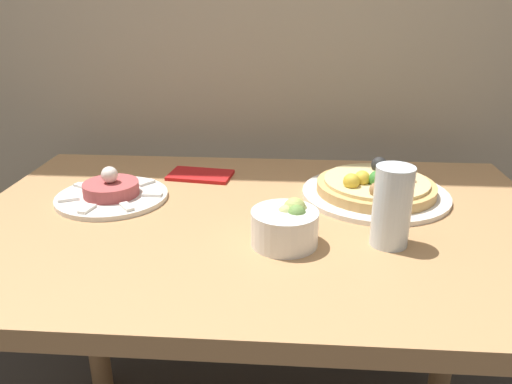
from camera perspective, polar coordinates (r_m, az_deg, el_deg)
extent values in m
cube|color=#AD7F51|center=(0.96, 0.41, -3.85)|extent=(1.12, 0.73, 0.03)
cylinder|color=#AD7F51|center=(1.51, -18.47, -10.61)|extent=(0.06, 0.06, 0.69)
cylinder|color=#AD7F51|center=(1.47, 21.50, -11.95)|extent=(0.06, 0.06, 0.69)
cylinder|color=silver|center=(1.07, 13.46, -0.23)|extent=(0.30, 0.30, 0.01)
cylinder|color=tan|center=(1.07, 13.52, 0.52)|extent=(0.25, 0.25, 0.02)
cylinder|color=#E0C684|center=(1.06, 13.59, 1.21)|extent=(0.22, 0.22, 0.01)
sphere|color=#B22D23|center=(1.07, 17.00, 1.64)|extent=(0.03, 0.03, 0.03)
sphere|color=#387F33|center=(1.09, 15.24, 2.37)|extent=(0.04, 0.04, 0.04)
sphere|color=black|center=(1.08, 14.25, 2.16)|extent=(0.03, 0.03, 0.03)
sphere|color=#387F33|center=(1.07, 16.24, 1.60)|extent=(0.02, 0.02, 0.02)
sphere|color=black|center=(1.13, 13.89, 3.05)|extent=(0.03, 0.03, 0.03)
sphere|color=gold|center=(1.01, 10.84, 1.20)|extent=(0.03, 0.03, 0.03)
sphere|color=#997047|center=(0.98, 13.65, 0.25)|extent=(0.03, 0.03, 0.03)
sphere|color=gold|center=(1.04, 12.04, 1.55)|extent=(0.03, 0.03, 0.03)
sphere|color=#387F33|center=(1.03, 13.73, 1.43)|extent=(0.04, 0.04, 0.04)
cylinder|color=silver|center=(1.07, -16.12, -0.53)|extent=(0.23, 0.23, 0.01)
cylinder|color=#A84747|center=(1.07, -16.22, 0.38)|extent=(0.11, 0.11, 0.03)
sphere|color=silver|center=(1.06, -16.39, 1.91)|extent=(0.03, 0.03, 0.03)
cube|color=white|center=(1.04, -11.77, -0.26)|extent=(0.04, 0.02, 0.01)
cube|color=white|center=(1.11, -12.47, 1.05)|extent=(0.04, 0.04, 0.01)
cube|color=white|center=(1.15, -15.70, 1.42)|extent=(0.02, 0.04, 0.01)
cube|color=white|center=(1.13, -19.21, 0.66)|extent=(0.04, 0.03, 0.01)
cube|color=white|center=(1.07, -20.69, -0.76)|extent=(0.04, 0.03, 0.01)
cube|color=white|center=(1.01, -18.73, -1.85)|extent=(0.02, 0.04, 0.01)
cube|color=white|center=(0.99, -14.55, -1.64)|extent=(0.04, 0.04, 0.01)
cylinder|color=white|center=(0.84, 3.28, -4.10)|extent=(0.11, 0.11, 0.06)
sphere|color=#A3B25B|center=(0.85, 4.45, -1.95)|extent=(0.04, 0.04, 0.04)
sphere|color=#B7BC70|center=(0.85, 4.99, -2.08)|extent=(0.03, 0.03, 0.03)
sphere|color=#668E42|center=(0.83, 4.67, -2.53)|extent=(0.03, 0.03, 0.03)
sphere|color=#B7BC70|center=(0.84, 3.39, -2.36)|extent=(0.03, 0.03, 0.03)
cylinder|color=silver|center=(0.85, 15.28, -1.61)|extent=(0.06, 0.06, 0.14)
cube|color=red|center=(1.17, -6.37, 1.93)|extent=(0.15, 0.10, 0.01)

